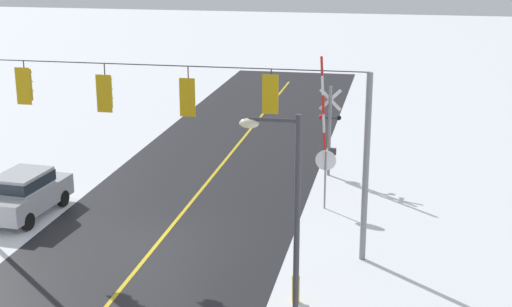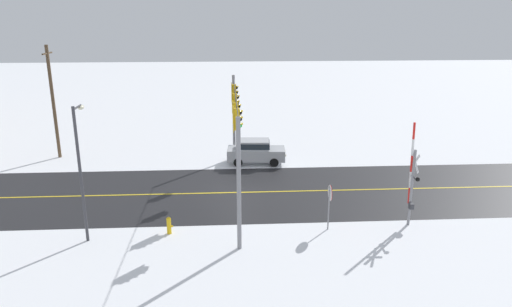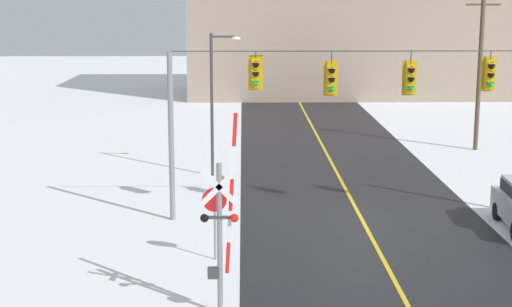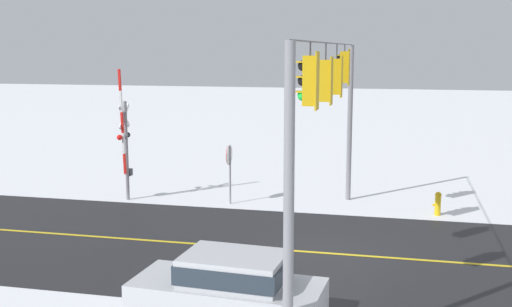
{
  "view_description": "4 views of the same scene",
  "coord_description": "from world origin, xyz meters",
  "views": [
    {
      "loc": [
        -7.93,
        22.89,
        10.24
      ],
      "look_at": [
        -3.17,
        -1.41,
        2.99
      ],
      "focal_mm": 52.54,
      "sensor_mm": 36.0,
      "label": 1
    },
    {
      "loc": [
        -26.47,
        0.42,
        10.42
      ],
      "look_at": [
        -2.46,
        -1.04,
        3.19
      ],
      "focal_mm": 32.87,
      "sensor_mm": 36.0,
      "label": 2
    },
    {
      "loc": [
        -4.4,
        -27.91,
        8.13
      ],
      "look_at": [
        -3.97,
        -3.11,
        3.12
      ],
      "focal_mm": 54.83,
      "sensor_mm": 36.0,
      "label": 3
    },
    {
      "loc": [
        18.04,
        1.92,
        6.05
      ],
      "look_at": [
        -1.18,
        -2.5,
        2.75
      ],
      "focal_mm": 44.06,
      "sensor_mm": 36.0,
      "label": 4
    }
  ],
  "objects": [
    {
      "name": "building_distant",
      "position": [
        4.95,
        37.88,
        6.82
      ],
      "size": [
        27.31,
        11.34,
        13.64
      ],
      "primitive_type": "cube",
      "color": "gray",
      "rests_on": "ground"
    },
    {
      "name": "road_asphalt",
      "position": [
        0.0,
        6.0,
        0.0
      ],
      "size": [
        9.0,
        80.0,
        0.01
      ],
      "primitive_type": "cube",
      "color": "black",
      "rests_on": "ground"
    },
    {
      "name": "lane_centre_line",
      "position": [
        0.0,
        6.0,
        0.01
      ],
      "size": [
        0.14,
        72.0,
        0.01
      ],
      "primitive_type": "cube",
      "color": "gold",
      "rests_on": "ground"
    },
    {
      "name": "signal_span",
      "position": [
        0.14,
        -0.01,
        4.4
      ],
      "size": [
        14.2,
        0.47,
        6.22
      ],
      "color": "gray",
      "rests_on": "ground"
    },
    {
      "name": "railroad_crossing",
      "position": [
        -4.96,
        -8.73,
        2.36
      ],
      "size": [
        0.98,
        0.31,
        5.28
      ],
      "color": "gray",
      "rests_on": "ground"
    },
    {
      "name": "utility_pole",
      "position": [
        8.12,
        13.14,
        4.27
      ],
      "size": [
        1.8,
        0.24,
        8.29
      ],
      "color": "brown",
      "rests_on": "ground"
    },
    {
      "name": "streetlamp_near",
      "position": [
        -5.59,
        7.21,
        3.92
      ],
      "size": [
        1.39,
        0.28,
        6.5
      ],
      "color": "#38383D",
      "rests_on": "ground"
    },
    {
      "name": "fire_hydrant",
      "position": [
        -5.28,
        3.41,
        0.47
      ],
      "size": [
        0.24,
        0.31,
        0.88
      ],
      "color": "gold",
      "rests_on": "ground"
    },
    {
      "name": "ground_plane",
      "position": [
        0.0,
        0.0,
        0.0
      ],
      "size": [
        160.0,
        160.0,
        0.0
      ],
      "primitive_type": "plane",
      "color": "white"
    },
    {
      "name": "stop_sign",
      "position": [
        -5.28,
        -4.51,
        1.71
      ],
      "size": [
        0.8,
        0.09,
        2.35
      ],
      "color": "gray",
      "rests_on": "ground"
    }
  ]
}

